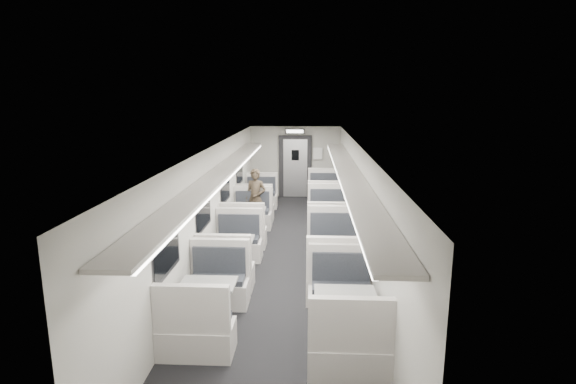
# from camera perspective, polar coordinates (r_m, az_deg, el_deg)

# --- Properties ---
(room) EXTENTS (3.24, 12.24, 2.64)m
(room) POSITION_cam_1_polar(r_m,az_deg,el_deg) (9.32, -0.28, -1.54)
(room) COLOR black
(room) RESTS_ON ground
(booth_left_a) EXTENTS (0.99, 2.00, 1.07)m
(booth_left_a) POSITION_cam_1_polar(r_m,az_deg,el_deg) (13.17, -3.76, -1.25)
(booth_left_a) COLOR beige
(booth_left_a) RESTS_ON room
(booth_left_b) EXTENTS (1.00, 2.02, 1.08)m
(booth_left_b) POSITION_cam_1_polar(r_m,az_deg,el_deg) (11.06, -5.05, -3.87)
(booth_left_b) COLOR beige
(booth_left_b) RESTS_ON room
(booth_left_c) EXTENTS (0.98, 2.00, 1.07)m
(booth_left_c) POSITION_cam_1_polar(r_m,az_deg,el_deg) (8.92, -7.04, -7.94)
(booth_left_c) COLOR beige
(booth_left_c) RESTS_ON room
(booth_left_d) EXTENTS (0.99, 2.01, 1.07)m
(booth_left_d) POSITION_cam_1_polar(r_m,az_deg,el_deg) (7.01, -10.04, -13.83)
(booth_left_d) COLOR beige
(booth_left_d) RESTS_ON room
(booth_right_a) EXTENTS (1.11, 2.26, 1.21)m
(booth_right_a) POSITION_cam_1_polar(r_m,az_deg,el_deg) (13.02, 4.99, -1.21)
(booth_right_a) COLOR beige
(booth_right_a) RESTS_ON room
(booth_right_b) EXTENTS (1.10, 2.24, 1.20)m
(booth_right_b) POSITION_cam_1_polar(r_m,az_deg,el_deg) (10.73, 5.44, -4.16)
(booth_right_b) COLOR beige
(booth_right_b) RESTS_ON room
(booth_right_c) EXTENTS (1.10, 2.24, 1.20)m
(booth_right_c) POSITION_cam_1_polar(r_m,az_deg,el_deg) (8.48, 6.15, -8.68)
(booth_right_c) COLOR beige
(booth_right_c) RESTS_ON room
(booth_right_d) EXTENTS (1.03, 2.09, 1.12)m
(booth_right_d) POSITION_cam_1_polar(r_m,az_deg,el_deg) (6.58, 7.21, -15.41)
(booth_right_d) COLOR beige
(booth_right_d) RESTS_ON room
(passenger) EXTENTS (0.64, 0.49, 1.55)m
(passenger) POSITION_cam_1_polar(r_m,az_deg,el_deg) (11.74, -4.14, -0.81)
(passenger) COLOR black
(passenger) RESTS_ON room
(window_a) EXTENTS (0.02, 1.18, 0.84)m
(window_a) POSITION_cam_1_polar(r_m,az_deg,el_deg) (12.76, -6.15, 2.82)
(window_a) COLOR black
(window_a) RESTS_ON room
(window_b) EXTENTS (0.02, 1.18, 0.84)m
(window_b) POSITION_cam_1_polar(r_m,az_deg,el_deg) (10.63, -7.96, 0.89)
(window_b) COLOR black
(window_b) RESTS_ON room
(window_c) EXTENTS (0.02, 1.18, 0.84)m
(window_c) POSITION_cam_1_polar(r_m,az_deg,el_deg) (8.53, -10.68, -2.02)
(window_c) COLOR black
(window_c) RESTS_ON room
(window_d) EXTENTS (0.02, 1.18, 0.84)m
(window_d) POSITION_cam_1_polar(r_m,az_deg,el_deg) (6.50, -15.16, -6.75)
(window_d) COLOR black
(window_d) RESTS_ON room
(luggage_rack_left) EXTENTS (0.46, 10.40, 0.09)m
(luggage_rack_left) POSITION_cam_1_polar(r_m,az_deg,el_deg) (9.03, -8.30, 2.53)
(luggage_rack_left) COLOR beige
(luggage_rack_left) RESTS_ON room
(luggage_rack_right) EXTENTS (0.46, 10.40, 0.09)m
(luggage_rack_right) POSITION_cam_1_polar(r_m,az_deg,el_deg) (8.90, 7.65, 2.40)
(luggage_rack_right) COLOR beige
(luggage_rack_right) RESTS_ON room
(vestibule_door) EXTENTS (1.10, 0.13, 2.10)m
(vestibule_door) POSITION_cam_1_polar(r_m,az_deg,el_deg) (15.16, 0.93, 3.19)
(vestibule_door) COLOR black
(vestibule_door) RESTS_ON room
(exit_sign) EXTENTS (0.62, 0.12, 0.16)m
(exit_sign) POSITION_cam_1_polar(r_m,az_deg,el_deg) (14.53, 0.88, 7.73)
(exit_sign) COLOR black
(exit_sign) RESTS_ON room
(wall_notice) EXTENTS (0.32, 0.02, 0.40)m
(wall_notice) POSITION_cam_1_polar(r_m,az_deg,el_deg) (15.08, 3.79, 4.88)
(wall_notice) COLOR silver
(wall_notice) RESTS_ON room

